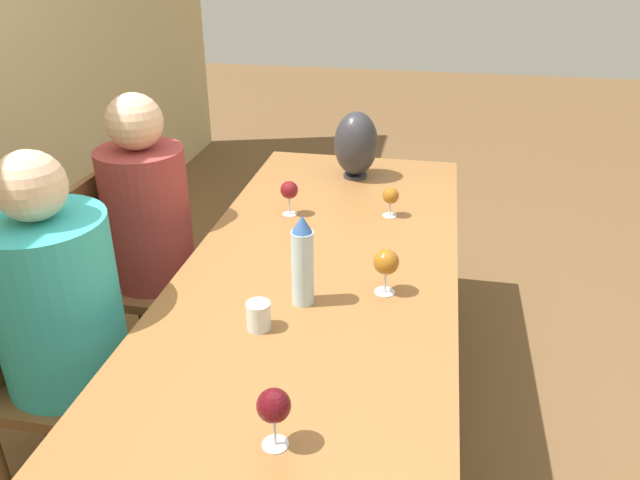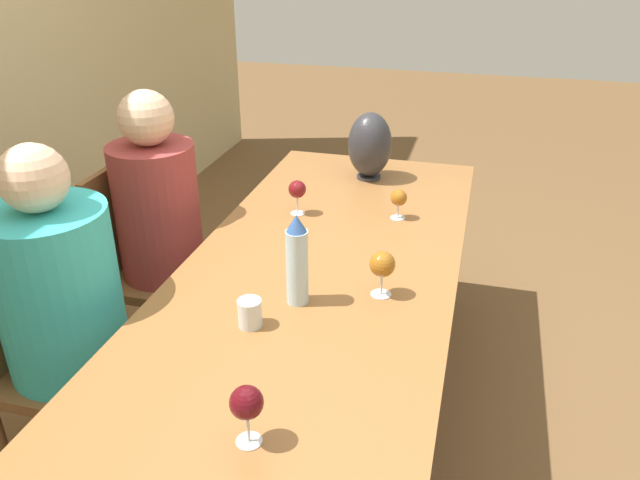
% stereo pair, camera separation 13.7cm
% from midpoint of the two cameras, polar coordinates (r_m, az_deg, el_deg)
% --- Properties ---
extents(ground_plane, '(14.00, 14.00, 0.00)m').
position_cam_midpoint_polar(ground_plane, '(2.49, 0.95, -18.35)').
color(ground_plane, brown).
extents(dining_table, '(2.53, 0.93, 0.72)m').
position_cam_midpoint_polar(dining_table, '(2.08, 1.08, -5.44)').
color(dining_table, '#936033').
rests_on(dining_table, ground_plane).
extents(water_bottle, '(0.07, 0.07, 0.30)m').
position_cam_midpoint_polar(water_bottle, '(1.87, -0.02, -1.95)').
color(water_bottle, silver).
rests_on(water_bottle, dining_table).
extents(water_tumbler, '(0.07, 0.07, 0.08)m').
position_cam_midpoint_polar(water_tumbler, '(1.82, -4.28, -6.72)').
color(water_tumbler, silver).
rests_on(water_tumbler, dining_table).
extents(vase, '(0.20, 0.20, 0.31)m').
position_cam_midpoint_polar(vase, '(2.86, 5.97, 8.61)').
color(vase, '#2D2D33').
rests_on(vase, dining_table).
extents(wine_glass_0, '(0.07, 0.07, 0.14)m').
position_cam_midpoint_polar(wine_glass_0, '(2.49, -0.52, 4.57)').
color(wine_glass_0, silver).
rests_on(wine_glass_0, dining_table).
extents(wine_glass_1, '(0.08, 0.08, 0.15)m').
position_cam_midpoint_polar(wine_glass_1, '(1.94, 7.74, -2.32)').
color(wine_glass_1, silver).
rests_on(wine_glass_1, dining_table).
extents(wine_glass_2, '(0.08, 0.08, 0.15)m').
position_cam_midpoint_polar(wine_glass_2, '(1.41, -3.88, -14.77)').
color(wine_glass_2, silver).
rests_on(wine_glass_2, dining_table).
extents(wine_glass_3, '(0.07, 0.07, 0.12)m').
position_cam_midpoint_polar(wine_glass_3, '(2.49, 8.79, 3.74)').
color(wine_glass_3, silver).
rests_on(wine_glass_3, dining_table).
extents(chair_near, '(0.44, 0.44, 0.90)m').
position_cam_midpoint_polar(chair_near, '(2.28, -21.56, -9.59)').
color(chair_near, brown).
rests_on(chair_near, ground_plane).
extents(chair_far, '(0.44, 0.44, 0.90)m').
position_cam_midpoint_polar(chair_far, '(2.73, -13.93, -2.06)').
color(chair_far, brown).
rests_on(chair_far, ground_plane).
extents(person_near, '(0.38, 0.38, 1.22)m').
position_cam_midpoint_polar(person_near, '(2.14, -20.38, -6.65)').
color(person_near, '#2D2D38').
rests_on(person_near, ground_plane).
extents(person_far, '(0.34, 0.34, 1.23)m').
position_cam_midpoint_polar(person_far, '(2.61, -12.73, 0.99)').
color(person_far, '#2D2D38').
rests_on(person_far, ground_plane).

